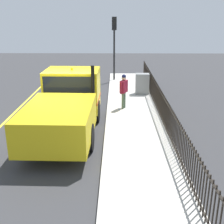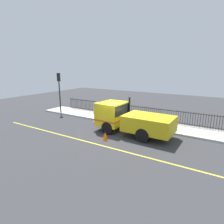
# 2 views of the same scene
# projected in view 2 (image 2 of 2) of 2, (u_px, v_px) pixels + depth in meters

# --- Properties ---
(ground_plane) EXTENTS (47.29, 47.29, 0.00)m
(ground_plane) POSITION_uv_depth(u_px,v_px,m) (119.00, 133.00, 14.09)
(ground_plane) COLOR #38383A
(ground_plane) RESTS_ON ground
(sidewalk_slab) EXTENTS (2.54, 21.50, 0.13)m
(sidewalk_slab) POSITION_uv_depth(u_px,v_px,m) (136.00, 122.00, 16.71)
(sidewalk_slab) COLOR beige
(sidewalk_slab) RESTS_ON ground
(lane_marking) EXTENTS (0.12, 19.35, 0.01)m
(lane_marking) POSITION_uv_depth(u_px,v_px,m) (100.00, 145.00, 11.99)
(lane_marking) COLOR yellow
(lane_marking) RESTS_ON ground
(work_truck) EXTENTS (2.41, 5.95, 2.60)m
(work_truck) POSITION_uv_depth(u_px,v_px,m) (127.00, 117.00, 13.93)
(work_truck) COLOR yellow
(work_truck) RESTS_ON ground
(worker_standing) EXTENTS (0.41, 0.56, 1.67)m
(worker_standing) POSITION_uv_depth(u_px,v_px,m) (114.00, 109.00, 17.16)
(worker_standing) COLOR maroon
(worker_standing) RESTS_ON sidewalk_slab
(iron_fence) EXTENTS (0.04, 18.31, 1.21)m
(iron_fence) POSITION_uv_depth(u_px,v_px,m) (141.00, 112.00, 17.50)
(iron_fence) COLOR black
(iron_fence) RESTS_ON sidewalk_slab
(traffic_light_near) EXTENTS (0.32, 0.24, 4.19)m
(traffic_light_near) POSITION_uv_depth(u_px,v_px,m) (59.00, 85.00, 19.57)
(traffic_light_near) COLOR black
(traffic_light_near) RESTS_ON sidewalk_slab
(utility_cabinet) EXTENTS (0.76, 0.47, 1.17)m
(utility_cabinet) POSITION_uv_depth(u_px,v_px,m) (97.00, 108.00, 19.56)
(utility_cabinet) COLOR gray
(utility_cabinet) RESTS_ON sidewalk_slab
(traffic_cone) EXTENTS (0.41, 0.41, 0.59)m
(traffic_cone) POSITION_uv_depth(u_px,v_px,m) (105.00, 136.00, 12.73)
(traffic_cone) COLOR orange
(traffic_cone) RESTS_ON ground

